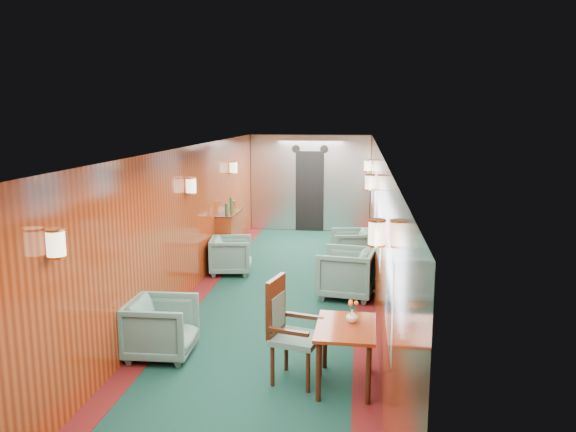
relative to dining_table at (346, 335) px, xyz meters
The scene contains 12 objects.
room 2.74m from the dining_table, 116.28° to the left, with size 12.00×12.10×2.40m.
bulkhead 8.27m from the dining_table, 97.78° to the left, with size 2.98×0.17×2.39m.
windows_right 2.69m from the dining_table, 81.57° to the left, with size 0.02×8.60×0.80m.
wall_sconces 3.27m from the dining_table, 111.54° to the left, with size 2.97×7.97×0.25m.
dining_table is the anchor object (origin of this frame).
side_chair 0.64m from the dining_table, behind, with size 0.62×0.64×1.16m.
credenza 5.61m from the dining_table, 115.94° to the left, with size 0.34×1.10×1.26m.
flower_vase 0.22m from the dining_table, 60.55° to the left, with size 0.13×0.13×0.14m, color silver.
armchair_left_near 2.29m from the dining_table, 168.03° to the left, with size 0.76×0.79×0.72m, color #1D443E.
armchair_left_far 4.65m from the dining_table, 118.32° to the left, with size 0.73×0.75×0.68m, color #1D443E.
armchair_right_near 3.02m from the dining_table, 91.33° to the left, with size 0.84×0.87×0.79m, color #1D443E.
armchair_right_far 5.00m from the dining_table, 90.21° to the left, with size 0.73×0.76×0.69m, color #1D443E.
Camera 1 is at (1.22, -7.98, 2.92)m, focal length 35.00 mm.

